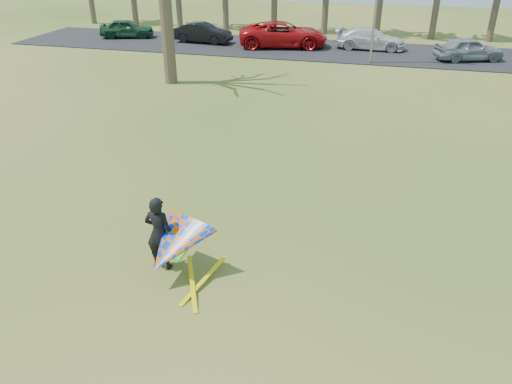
% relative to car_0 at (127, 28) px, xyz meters
% --- Properties ---
extents(ground, '(100.00, 100.00, 0.00)m').
position_rel_car_0_xyz_m(ground, '(15.98, -25.55, -0.72)').
color(ground, '#295713').
rests_on(ground, ground).
extents(parking_strip, '(46.00, 7.00, 0.06)m').
position_rel_car_0_xyz_m(parking_strip, '(15.98, -0.55, -0.69)').
color(parking_strip, black).
rests_on(parking_strip, ground).
extents(car_0, '(4.18, 2.60, 1.33)m').
position_rel_car_0_xyz_m(car_0, '(0.00, 0.00, 0.00)').
color(car_0, '#1A4225').
rests_on(car_0, parking_strip).
extents(car_1, '(4.21, 1.79, 1.35)m').
position_rel_car_0_xyz_m(car_1, '(6.11, -0.36, 0.01)').
color(car_1, black).
rests_on(car_1, parking_strip).
extents(car_2, '(6.45, 3.97, 1.67)m').
position_rel_car_0_xyz_m(car_2, '(11.92, -0.36, 0.17)').
color(car_2, '#B10E12').
rests_on(car_2, parking_strip).
extents(car_3, '(4.66, 2.02, 1.34)m').
position_rel_car_0_xyz_m(car_3, '(17.75, 0.38, 0.01)').
color(car_3, silver).
rests_on(car_3, parking_strip).
extents(car_4, '(4.36, 2.89, 1.38)m').
position_rel_car_0_xyz_m(car_4, '(23.76, -1.45, 0.03)').
color(car_4, gray).
rests_on(car_4, parking_strip).
extents(kite_flyer, '(2.13, 2.39, 2.04)m').
position_rel_car_0_xyz_m(kite_flyer, '(14.62, -26.03, 0.14)').
color(kite_flyer, black).
rests_on(kite_flyer, ground).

